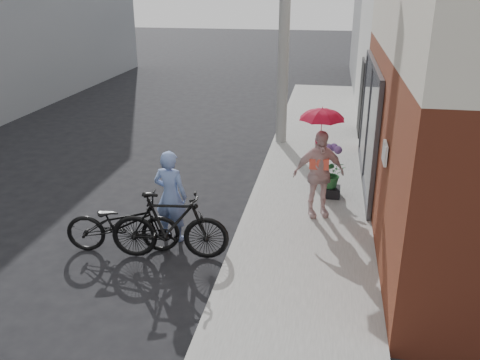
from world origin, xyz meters
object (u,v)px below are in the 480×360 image
(utility_pole, at_px, (285,8))
(planter, at_px, (331,192))
(bike_left, at_px, (123,224))
(kimono_woman, at_px, (319,174))
(bike_right, at_px, (170,226))
(officer, at_px, (171,196))

(utility_pole, xyz_separation_m, planter, (1.36, -3.52, -3.28))
(bike_left, height_order, kimono_woman, kimono_woman)
(bike_right, xyz_separation_m, kimono_woman, (2.23, 1.77, 0.36))
(officer, bearing_deg, kimono_woman, -145.86)
(planter, bearing_deg, utility_pole, 111.15)
(planter, bearing_deg, bike_right, -132.77)
(utility_pole, height_order, officer, utility_pole)
(bike_left, relative_size, kimono_woman, 1.15)
(bike_right, height_order, planter, bike_right)
(bike_left, height_order, planter, bike_left)
(kimono_woman, xyz_separation_m, planter, (0.25, 0.92, -0.71))
(utility_pole, bearing_deg, bike_right, -100.22)
(officer, height_order, planter, officer)
(bike_left, xyz_separation_m, bike_right, (0.82, -0.09, 0.08))
(planter, bearing_deg, bike_left, -141.87)
(utility_pole, relative_size, kimono_woman, 4.36)
(planter, bearing_deg, kimono_woman, -105.28)
(bike_left, relative_size, planter, 5.08)
(officer, bearing_deg, bike_left, 47.39)
(officer, relative_size, bike_right, 0.85)
(bike_right, bearing_deg, kimono_woman, -58.63)
(utility_pole, distance_m, planter, 5.01)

